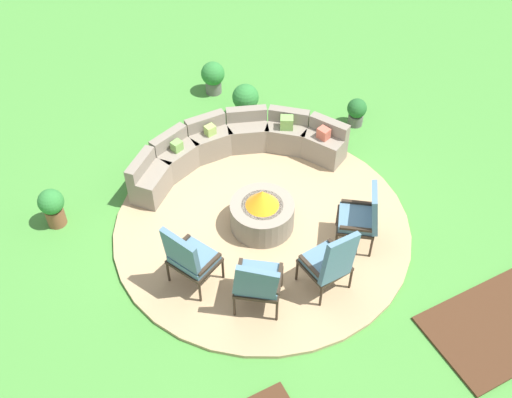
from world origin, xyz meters
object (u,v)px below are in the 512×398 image
curved_stone_bench (234,147)px  lounge_chair_front_left (189,257)px  lounge_chair_front_right (258,281)px  lounge_chair_back_right (363,216)px  fire_pit (262,212)px  potted_plant_3 (246,101)px  potted_plant_2 (52,206)px  lounge_chair_back_left (331,262)px  potted_plant_0 (213,76)px  potted_plant_1 (357,111)px

curved_stone_bench → lounge_chair_front_left: (-1.67, -2.05, 0.29)m
lounge_chair_front_right → lounge_chair_back_right: lounge_chair_back_right is taller
lounge_chair_back_right → fire_pit: bearing=85.8°
curved_stone_bench → potted_plant_3: size_ratio=5.03×
potted_plant_2 → lounge_chair_back_right: bearing=-32.7°
curved_stone_bench → lounge_chair_back_left: bearing=-90.6°
fire_pit → lounge_chair_front_left: 1.51m
lounge_chair_front_left → potted_plant_0: size_ratio=1.79×
fire_pit → potted_plant_1: (2.70, 1.46, -0.05)m
lounge_chair_front_right → potted_plant_3: size_ratio=1.43×
curved_stone_bench → lounge_chair_back_left: (-0.03, -3.00, 0.29)m
lounge_chair_front_right → potted_plant_0: 5.09m
lounge_chair_back_right → potted_plant_2: bearing=93.0°
fire_pit → potted_plant_3: bearing=68.4°
lounge_chair_front_right → potted_plant_0: lounge_chair_front_right is taller
curved_stone_bench → potted_plant_2: curved_stone_bench is taller
fire_pit → potted_plant_0: 3.66m
lounge_chair_front_right → potted_plant_1: lounge_chair_front_right is taller
potted_plant_2 → lounge_chair_back_left: bearing=-45.1°
fire_pit → lounge_chair_back_left: bearing=-80.3°
potted_plant_3 → lounge_chair_back_left: bearing=-100.7°
lounge_chair_back_right → potted_plant_2: size_ratio=1.58×
potted_plant_3 → lounge_chair_back_right: bearing=-87.9°
potted_plant_0 → potted_plant_1: 2.81m
fire_pit → potted_plant_3: 2.72m
fire_pit → lounge_chair_front_right: bearing=-120.4°
lounge_chair_front_right → lounge_chair_back_left: 1.02m
fire_pit → potted_plant_0: fire_pit is taller
lounge_chair_front_left → lounge_chair_back_left: 1.90m
potted_plant_0 → potted_plant_2: size_ratio=0.97×
fire_pit → curved_stone_bench: bearing=79.6°
lounge_chair_front_left → fire_pit: bearing=84.8°
lounge_chair_front_left → potted_plant_1: bearing=90.2°
fire_pit → lounge_chair_front_right: (-0.75, -1.27, 0.25)m
fire_pit → lounge_chair_back_right: lounge_chair_back_right is taller
curved_stone_bench → lounge_chair_front_right: (-1.03, -2.81, 0.24)m
potted_plant_0 → potted_plant_3: bearing=-80.6°
curved_stone_bench → lounge_chair_back_left: lounge_chair_back_left is taller
lounge_chair_front_left → lounge_chair_back_right: 2.56m
lounge_chair_front_left → lounge_chair_front_right: bearing=14.7°
lounge_chair_front_right → potted_plant_3: bearing=101.2°
lounge_chair_back_left → curved_stone_bench: bearing=82.5°
lounge_chair_back_right → potted_plant_0: size_ratio=1.63×
lounge_chair_front_left → potted_plant_3: lounge_chair_front_left is taller
lounge_chair_back_right → potted_plant_3: (-0.13, 3.47, -0.21)m
lounge_chair_front_left → potted_plant_3: size_ratio=1.59×
lounge_chair_back_left → potted_plant_0: lounge_chair_back_left is taller
potted_plant_1 → potted_plant_3: 2.01m
lounge_chair_back_left → potted_plant_1: 3.84m
lounge_chair_front_left → lounge_chair_back_right: size_ratio=1.09×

